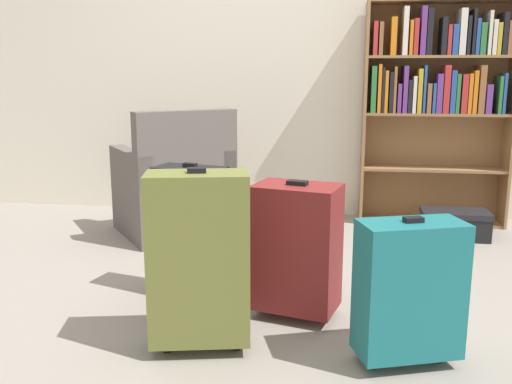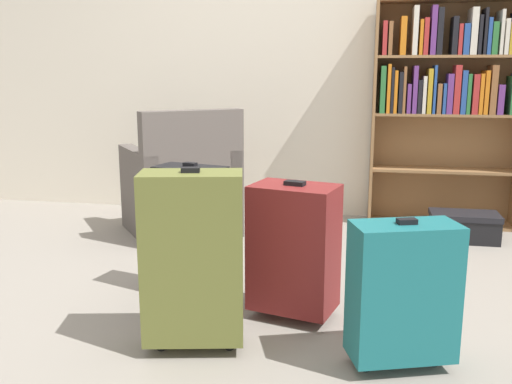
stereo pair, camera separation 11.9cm
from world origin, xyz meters
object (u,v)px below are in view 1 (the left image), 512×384
suitcase_dark_red (296,247)px  suitcase_black (191,229)px  storage_box (455,224)px  suitcase_olive (200,259)px  armchair (174,191)px  mug (256,233)px  bookshelf (436,92)px  suitcase_teal (409,289)px

suitcase_dark_red → suitcase_black: suitcase_black is taller
storage_box → suitcase_dark_red: 1.79m
suitcase_olive → suitcase_dark_red: bearing=47.0°
armchair → mug: 0.66m
mug → bookshelf: bearing=27.6°
mug → suitcase_olive: size_ratio=0.15×
mug → suitcase_teal: size_ratio=0.20×
suitcase_dark_red → bookshelf: bearing=64.4°
storage_box → bookshelf: bearing=105.4°
mug → suitcase_olive: suitcase_olive is taller
mug → suitcase_teal: suitcase_teal is taller
suitcase_dark_red → suitcase_olive: bearing=-133.0°
armchair → suitcase_dark_red: bearing=-53.2°
mug → storage_box: size_ratio=0.26×
bookshelf → suitcase_olive: (-1.26, -2.27, -0.60)m
suitcase_dark_red → suitcase_black: (-0.55, 0.17, 0.02)m
storage_box → suitcase_teal: bearing=-106.4°
storage_box → suitcase_teal: suitcase_teal is taller
bookshelf → armchair: size_ratio=1.69×
storage_box → suitcase_olive: 2.32m
mug → suitcase_dark_red: size_ratio=0.18×
armchair → suitcase_black: size_ratio=1.39×
bookshelf → suitcase_teal: bearing=-100.7°
suitcase_teal → armchair: bearing=130.5°
storage_box → suitcase_black: 2.04m
armchair → storage_box: size_ratio=2.14×
suitcase_olive → suitcase_black: bearing=107.9°
suitcase_black → suitcase_dark_red: bearing=-17.1°
suitcase_olive → suitcase_black: size_ratio=1.11×
mug → armchair: bearing=173.1°
armchair → suitcase_teal: armchair is taller
armchair → suitcase_olive: 1.78m
storage_box → suitcase_dark_red: (-1.01, -1.45, 0.24)m
armchair → suitcase_olive: (0.60, -1.68, 0.09)m
storage_box → suitcase_black: suitcase_black is taller
bookshelf → suitcase_dark_red: size_ratio=2.51×
suitcase_black → suitcase_teal: 1.16m
storage_box → armchair: bearing=-175.2°
suitcase_black → suitcase_teal: suitcase_black is taller
bookshelf → storage_box: bearing=-74.6°
suitcase_black → suitcase_teal: bearing=-28.8°
armchair → suitcase_teal: bearing=-49.5°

